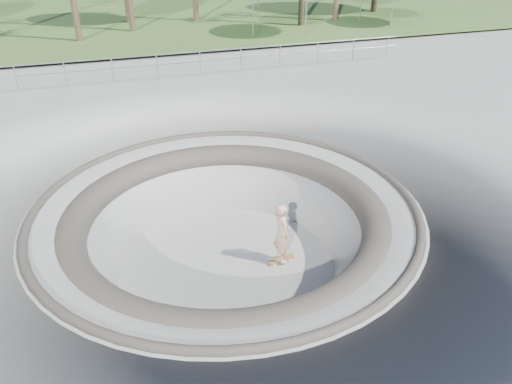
# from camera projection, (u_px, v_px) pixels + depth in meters

# --- Properties ---
(ground) EXTENTS (180.00, 180.00, 0.00)m
(ground) POSITION_uv_depth(u_px,v_px,m) (226.00, 207.00, 13.21)
(ground) COLOR #979792
(ground) RESTS_ON ground
(skate_bowl) EXTENTS (14.00, 14.00, 4.10)m
(skate_bowl) POSITION_uv_depth(u_px,v_px,m) (227.00, 262.00, 14.10)
(skate_bowl) COLOR #979792
(skate_bowl) RESTS_ON ground
(grass_strip) EXTENTS (180.00, 36.00, 0.12)m
(grass_strip) POSITION_uv_depth(u_px,v_px,m) (119.00, 4.00, 41.29)
(grass_strip) COLOR #375321
(grass_strip) RESTS_ON ground
(distant_hills) EXTENTS (103.20, 45.00, 28.60)m
(distant_hills) POSITION_uv_depth(u_px,v_px,m) (142.00, 34.00, 65.06)
(distant_hills) COLOR brown
(distant_hills) RESTS_ON ground
(safety_railing) EXTENTS (25.00, 0.06, 1.03)m
(safety_railing) POSITION_uv_depth(u_px,v_px,m) (157.00, 66.00, 22.82)
(safety_railing) COLOR gray
(safety_railing) RESTS_ON ground
(skateboard) EXTENTS (0.83, 0.35, 0.08)m
(skateboard) POSITION_uv_depth(u_px,v_px,m) (281.00, 259.00, 14.22)
(skateboard) COLOR brown
(skateboard) RESTS_ON ground
(skater) EXTENTS (0.48, 0.68, 1.79)m
(skater) POSITION_uv_depth(u_px,v_px,m) (282.00, 233.00, 13.78)
(skater) COLOR tan
(skater) RESTS_ON skateboard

